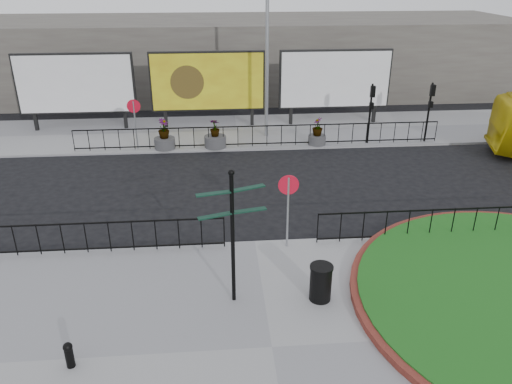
{
  "coord_description": "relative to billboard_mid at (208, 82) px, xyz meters",
  "views": [
    {
      "loc": [
        -1.15,
        -14.16,
        8.38
      ],
      "look_at": [
        0.11,
        0.85,
        1.5
      ],
      "focal_mm": 35.0,
      "sensor_mm": 36.0,
      "label": 1
    }
  ],
  "objects": [
    {
      "name": "ground",
      "position": [
        1.5,
        -12.97,
        -2.6
      ],
      "size": [
        90.0,
        90.0,
        0.0
      ],
      "primitive_type": "plane",
      "color": "black",
      "rests_on": "ground"
    },
    {
      "name": "pavement_near",
      "position": [
        1.5,
        -17.97,
        -2.54
      ],
      "size": [
        30.0,
        10.0,
        0.12
      ],
      "primitive_type": "cube",
      "color": "gray",
      "rests_on": "ground"
    },
    {
      "name": "pavement_far",
      "position": [
        1.5,
        -0.97,
        -2.54
      ],
      "size": [
        44.0,
        6.0,
        0.12
      ],
      "primitive_type": "cube",
      "color": "gray",
      "rests_on": "ground"
    },
    {
      "name": "railing_near_left",
      "position": [
        -4.5,
        -13.27,
        -1.93
      ],
      "size": [
        10.0,
        0.1,
        1.1
      ],
      "primitive_type": null,
      "color": "black",
      "rests_on": "pavement_near"
    },
    {
      "name": "railing_near_right",
      "position": [
        8.0,
        -13.27,
        -1.93
      ],
      "size": [
        9.0,
        0.1,
        1.1
      ],
      "primitive_type": null,
      "color": "black",
      "rests_on": "pavement_near"
    },
    {
      "name": "railing_far",
      "position": [
        2.5,
        -3.67,
        -1.93
      ],
      "size": [
        18.0,
        0.1,
        1.1
      ],
      "primitive_type": null,
      "color": "black",
      "rests_on": "pavement_far"
    },
    {
      "name": "speed_sign_far",
      "position": [
        -3.5,
        -3.57,
        -0.68
      ],
      "size": [
        0.64,
        0.07,
        2.47
      ],
      "color": "gray",
      "rests_on": "pavement_far"
    },
    {
      "name": "speed_sign_near",
      "position": [
        2.5,
        -13.37,
        -0.68
      ],
      "size": [
        0.64,
        0.07,
        2.47
      ],
      "color": "gray",
      "rests_on": "pavement_near"
    },
    {
      "name": "billboard_left",
      "position": [
        -7.0,
        0.0,
        0.0
      ],
      "size": [
        6.2,
        0.31,
        4.1
      ],
      "color": "black",
      "rests_on": "pavement_far"
    },
    {
      "name": "billboard_mid",
      "position": [
        0.0,
        0.0,
        0.0
      ],
      "size": [
        6.2,
        0.31,
        4.1
      ],
      "color": "black",
      "rests_on": "pavement_far"
    },
    {
      "name": "billboard_right",
      "position": [
        7.0,
        0.0,
        0.0
      ],
      "size": [
        6.2,
        0.31,
        4.1
      ],
      "color": "black",
      "rests_on": "pavement_far"
    },
    {
      "name": "lamp_post",
      "position": [
        3.01,
        -1.97,
        2.23
      ],
      "size": [
        0.74,
        0.18,
        9.23
      ],
      "color": "gray",
      "rests_on": "pavement_far"
    },
    {
      "name": "signal_pole_a",
      "position": [
        8.0,
        -3.63,
        -0.5
      ],
      "size": [
        0.22,
        0.26,
        3.0
      ],
      "color": "black",
      "rests_on": "pavement_far"
    },
    {
      "name": "signal_pole_b",
      "position": [
        11.0,
        -3.63,
        -0.5
      ],
      "size": [
        0.22,
        0.26,
        3.0
      ],
      "color": "black",
      "rests_on": "pavement_far"
    },
    {
      "name": "building_backdrop",
      "position": [
        1.5,
        9.03,
        -0.1
      ],
      "size": [
        40.0,
        10.0,
        5.0
      ],
      "primitive_type": "cube",
      "color": "#646057",
      "rests_on": "ground"
    },
    {
      "name": "fingerpost_sign",
      "position": [
        0.68,
        -16.04,
        -0.19
      ],
      "size": [
        1.77,
        0.73,
        3.79
      ],
      "rotation": [
        0.0,
        0.0,
        0.21
      ],
      "color": "black",
      "rests_on": "pavement_near"
    },
    {
      "name": "bollard",
      "position": [
        -3.09,
        -18.21,
        -2.12
      ],
      "size": [
        0.21,
        0.21,
        0.66
      ],
      "color": "black",
      "rests_on": "pavement_near"
    },
    {
      "name": "litter_bin",
      "position": [
        3.0,
        -16.21,
        -1.95
      ],
      "size": [
        0.63,
        0.63,
        1.04
      ],
      "color": "black",
      "rests_on": "pavement_near"
    },
    {
      "name": "planter_a",
      "position": [
        -2.18,
        -3.57,
        -1.96
      ],
      "size": [
        1.02,
        1.02,
        1.49
      ],
      "color": "#4C4C4F",
      "rests_on": "pavement_far"
    },
    {
      "name": "planter_b",
      "position": [
        0.3,
        -3.57,
        -2.03
      ],
      "size": [
        1.08,
        1.08,
        1.42
      ],
      "color": "#4C4C4F",
      "rests_on": "pavement_far"
    },
    {
      "name": "planter_c",
      "position": [
        5.4,
        -3.57,
        -1.97
      ],
      "size": [
        0.89,
        0.89,
        1.38
      ],
      "color": "#4C4C4F",
      "rests_on": "pavement_far"
    }
  ]
}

